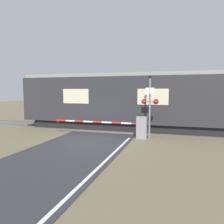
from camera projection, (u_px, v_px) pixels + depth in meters
name	position (u px, v px, depth m)	size (l,w,h in m)	color
ground_plane	(92.00, 140.00, 12.48)	(80.00, 80.00, 0.00)	#6B6047
track_bed	(112.00, 128.00, 16.22)	(36.00, 3.20, 0.13)	#666056
train	(155.00, 102.00, 15.13)	(19.44, 2.84, 4.00)	black
crossing_barrier	(134.00, 127.00, 12.89)	(5.96, 0.44, 1.29)	gray
signal_post	(150.00, 103.00, 12.59)	(0.97, 0.26, 3.68)	gray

